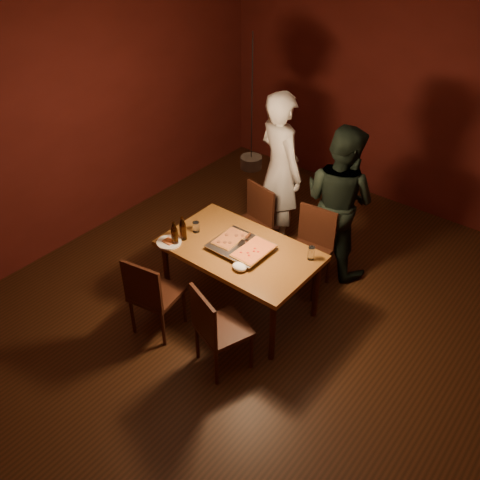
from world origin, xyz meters
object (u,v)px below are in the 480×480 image
Objects in this scene: diner_white at (280,171)px; diner_dark at (339,201)px; pizza_tray at (241,247)px; beer_bottle_b at (183,228)px; chair_near_left at (150,291)px; dining_table at (240,254)px; chair_near_right at (215,324)px; pendant_lamp at (251,161)px; beer_bottle_a at (174,233)px; plate_slice at (169,242)px; chair_far_left at (253,217)px; chair_far_right at (312,241)px.

diner_white is 0.79m from diner_dark.
beer_bottle_b reaches higher than pizza_tray.
chair_near_left is at bearing -120.01° from pizza_tray.
pizza_tray is (0.44, 0.81, 0.24)m from chair_near_left.
chair_near_right is at bearing -66.44° from dining_table.
beer_bottle_b is (-0.55, -0.22, 0.10)m from pizza_tray.
chair_near_right is 2.18m from diner_white.
pendant_lamp is (-0.21, -1.26, 0.91)m from diner_dark.
beer_bottle_a reaches higher than plate_slice.
diner_dark is (0.91, 1.55, -0.03)m from beer_bottle_a.
pizza_tray is at bearing 80.11° from diner_dark.
beer_bottle_b is at bearing 64.08° from diner_dark.
diner_dark is (0.36, 1.22, 0.08)m from pizza_tray.
chair_near_left is (0.01, -1.59, 0.00)m from chair_far_left.
diner_white is (0.12, 1.47, 0.05)m from beer_bottle_b.
beer_bottle_b is 0.15× the size of diner_dark.
pizza_tray is at bearing 30.15° from plate_slice.
chair_near_right is at bearing 130.98° from diner_white.
chair_far_left is 1.17m from plate_slice.
beer_bottle_b is at bearing 44.00° from chair_far_right.
chair_far_left is 1.59m from chair_near_left.
diner_white is at bearing 130.28° from chair_near_right.
dining_table is 0.67m from beer_bottle_a.
dining_table is at bearing 32.03° from beer_bottle_a.
pizza_tray is at bearing 51.18° from chair_near_left.
dining_table is 0.10m from pizza_tray.
chair_far_right reaches higher than pizza_tray.
chair_near_right is (0.75, 0.05, 0.00)m from chair_near_left.
chair_near_right is (0.76, -1.54, 0.00)m from chair_far_left.
chair_far_left is 1.72m from chair_near_right.
diner_dark reaches higher than dining_table.
diner_dark is at bearing 108.62° from chair_near_right.
chair_far_left reaches higher than plate_slice.
dining_table is 1.36× the size of pendant_lamp.
plate_slice is at bearing -148.64° from dining_table.
pendant_lamp is (0.59, -0.83, 1.22)m from chair_far_left.
chair_far_right is 1.50m from plate_slice.
beer_bottle_b is at bearing -166.08° from pendant_lamp.
beer_bottle_b is (-0.11, 0.59, 0.34)m from chair_near_left.
chair_far_right is at bearing 54.55° from chair_near_left.
chair_near_left is at bearing -117.33° from dining_table.
beer_bottle_a is 1.04× the size of plate_slice.
chair_near_left is at bearing -127.41° from pendant_lamp.
beer_bottle_b reaches higher than plate_slice.
pizza_tray is 0.66m from beer_bottle_a.
dining_table is 0.70m from plate_slice.
beer_bottle_a is 1.16m from pendant_lamp.
beer_bottle_a is 1.00× the size of beer_bottle_b.
chair_near_left is 0.29× the size of diner_dark.
chair_far_right is 0.96m from diner_white.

